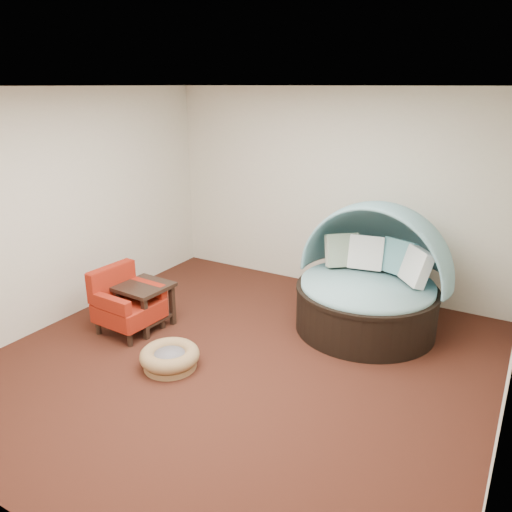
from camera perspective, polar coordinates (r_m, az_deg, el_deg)
The scene contains 9 objects.
floor at distance 5.47m, azimuth -1.74°, elevation -11.95°, with size 5.00×5.00×0.00m, color #452013.
wall_back at distance 7.08m, azimuth 8.91°, elevation 7.27°, with size 5.00×5.00×0.00m, color beige.
wall_front at distance 3.22m, azimuth -26.39°, elevation -9.21°, with size 5.00×5.00×0.00m, color beige.
wall_left at distance 6.53m, azimuth -20.95°, elevation 5.25°, with size 5.00×5.00×0.00m, color beige.
ceiling at distance 4.69m, azimuth -2.10°, elevation 18.83°, with size 5.00×5.00×0.00m, color white.
canopy_daybed at distance 6.08m, azimuth 13.06°, elevation -1.76°, with size 1.89×1.81×1.53m.
pet_basket at distance 5.39m, azimuth -9.82°, elevation -11.35°, with size 0.67×0.67×0.22m.
red_armchair at distance 6.15m, azimuth -14.63°, elevation -5.17°, with size 0.70×0.71×0.78m.
side_table at distance 6.18m, azimuth -12.59°, elevation -4.91°, with size 0.60×0.60×0.55m.
Camera 1 is at (2.49, -3.98, 2.82)m, focal length 35.00 mm.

